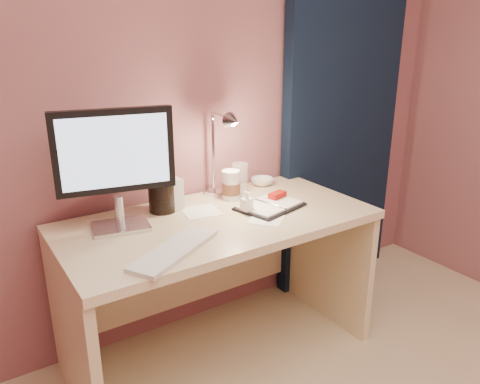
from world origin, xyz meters
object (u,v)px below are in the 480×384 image
coffee_cup (231,186)px  clear_cup (240,178)px  dark_jar (162,193)px  desk_lamp (224,145)px  desk (211,257)px  keyboard (175,250)px  planner (270,205)px  bowl (262,182)px  monitor (115,159)px  lotion_bottle (247,202)px  product_box (170,195)px

coffee_cup → clear_cup: size_ratio=0.96×
dark_jar → desk_lamp: size_ratio=0.40×
desk → coffee_cup: 0.36m
keyboard → dark_jar: 0.45m
planner → bowl: planner is taller
monitor → clear_cup: size_ratio=3.31×
bowl → lotion_bottle: (-0.30, -0.29, 0.03)m
desk → planner: (0.28, -0.10, 0.24)m
keyboard → planner: bearing=-12.5°
bowl → product_box: 0.58m
bowl → product_box: bearing=-173.0°
product_box → desk: bearing=-54.5°
clear_cup → monitor: bearing=-170.3°
lotion_bottle → dark_jar: dark_jar is taller
bowl → clear_cup: bearing=-167.8°
bowl → dark_jar: (-0.61, -0.06, 0.07)m
desk_lamp → dark_jar: bearing=173.6°
coffee_cup → bowl: size_ratio=1.21×
monitor → product_box: size_ratio=3.39×
desk → lotion_bottle: lotion_bottle is taller
planner → clear_cup: size_ratio=2.22×
lotion_bottle → desk_lamp: (0.01, 0.20, 0.22)m
desk_lamp → clear_cup: bearing=20.6°
keyboard → desk_lamp: (0.46, 0.39, 0.27)m
dark_jar → product_box: (0.04, -0.01, -0.01)m
monitor → coffee_cup: 0.63m
clear_cup → lotion_bottle: clear_cup is taller
keyboard → lotion_bottle: size_ratio=4.26×
dark_jar → desk: bearing=-39.0°
coffee_cup → product_box: bearing=174.8°
bowl → desk_lamp: size_ratio=0.28×
keyboard → bowl: (0.75, 0.48, 0.01)m
coffee_cup → lotion_bottle: (-0.04, -0.19, -0.02)m
bowl → desk_lamp: (-0.29, -0.09, 0.26)m
lotion_bottle → desk_lamp: bearing=88.1°
clear_cup → lotion_bottle: size_ratio=1.50×
keyboard → desk_lamp: desk_lamp is taller
dark_jar → product_box: 0.04m
clear_cup → bowl: clear_cup is taller
bowl → keyboard: bearing=-147.5°
product_box → desk_lamp: bearing=-13.8°
coffee_cup → bowl: (0.26, 0.10, -0.05)m
coffee_cup → planner: bearing=-64.0°
keyboard → product_box: product_box is taller
monitor → product_box: (0.27, 0.08, -0.23)m
coffee_cup → bowl: coffee_cup is taller
planner → keyboard: bearing=-177.1°
monitor → dark_jar: 0.33m
monitor → clear_cup: monitor is taller
dark_jar → product_box: dark_jar is taller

